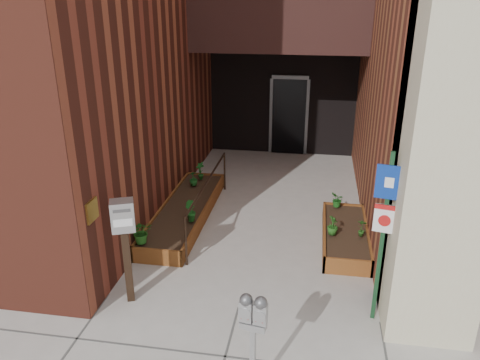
% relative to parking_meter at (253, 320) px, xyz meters
% --- Properties ---
extents(ground, '(80.00, 80.00, 0.00)m').
position_rel_parking_meter_xyz_m(ground, '(-0.42, 1.54, -1.05)').
color(ground, '#9E9991').
rests_on(ground, ground).
extents(planter_left, '(0.90, 3.60, 0.30)m').
position_rel_parking_meter_xyz_m(planter_left, '(-1.97, 4.24, -0.91)').
color(planter_left, brown).
rests_on(planter_left, ground).
extents(planter_right, '(0.80, 2.20, 0.30)m').
position_rel_parking_meter_xyz_m(planter_right, '(1.18, 3.74, -0.91)').
color(planter_right, brown).
rests_on(planter_right, ground).
extents(handrail, '(0.04, 3.34, 0.90)m').
position_rel_parking_meter_xyz_m(handrail, '(-1.47, 4.19, -0.30)').
color(handrail, black).
rests_on(handrail, ground).
extents(parking_meter, '(0.31, 0.16, 1.35)m').
position_rel_parking_meter_xyz_m(parking_meter, '(0.00, 0.00, 0.00)').
color(parking_meter, '#9D9D9F').
rests_on(parking_meter, ground).
extents(sign_post, '(0.33, 0.11, 2.46)m').
position_rel_parking_meter_xyz_m(sign_post, '(1.48, 1.63, 0.47)').
color(sign_post, '#153B20').
rests_on(sign_post, ground).
extents(payment_dropbox, '(0.39, 0.34, 1.62)m').
position_rel_parking_meter_xyz_m(payment_dropbox, '(-2.03, 1.47, 0.12)').
color(payment_dropbox, black).
rests_on(payment_dropbox, ground).
extents(shrub_left_a, '(0.50, 0.50, 0.40)m').
position_rel_parking_meter_xyz_m(shrub_left_a, '(-2.27, 2.64, -0.54)').
color(shrub_left_a, '#23631C').
rests_on(shrub_left_a, planter_left).
extents(shrub_left_b, '(0.30, 0.30, 0.39)m').
position_rel_parking_meter_xyz_m(shrub_left_b, '(-1.67, 3.58, -0.55)').
color(shrub_left_b, '#175017').
rests_on(shrub_left_b, planter_left).
extents(shrub_left_c, '(0.26, 0.26, 0.33)m').
position_rel_parking_meter_xyz_m(shrub_left_c, '(-2.06, 5.27, -0.58)').
color(shrub_left_c, '#18571E').
rests_on(shrub_left_c, planter_left).
extents(shrub_left_d, '(0.30, 0.30, 0.41)m').
position_rel_parking_meter_xyz_m(shrub_left_d, '(-1.99, 5.65, -0.54)').
color(shrub_left_d, '#1A5E1D').
rests_on(shrub_left_d, planter_left).
extents(shrub_right_a, '(0.20, 0.20, 0.34)m').
position_rel_parking_meter_xyz_m(shrub_right_a, '(0.93, 3.47, -0.58)').
color(shrub_right_a, '#205418').
rests_on(shrub_right_a, planter_right).
extents(shrub_right_b, '(0.21, 0.21, 0.33)m').
position_rel_parking_meter_xyz_m(shrub_right_b, '(1.43, 3.48, -0.58)').
color(shrub_right_b, '#215217').
rests_on(shrub_right_b, planter_right).
extents(shrub_right_c, '(0.27, 0.27, 0.30)m').
position_rel_parking_meter_xyz_m(shrub_right_c, '(1.04, 4.64, -0.60)').
color(shrub_right_c, '#1D621C').
rests_on(shrub_right_c, planter_right).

